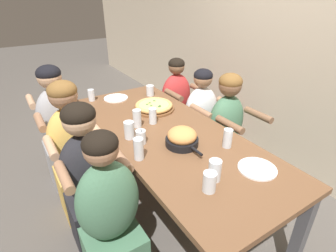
{
  "coord_description": "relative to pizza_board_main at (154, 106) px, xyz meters",
  "views": [
    {
      "loc": [
        1.5,
        -0.95,
        1.75
      ],
      "look_at": [
        0.0,
        0.0,
        0.82
      ],
      "focal_mm": 28.0,
      "sensor_mm": 36.0,
      "label": 1
    }
  ],
  "objects": [
    {
      "name": "diner_near_left",
      "position": [
        -0.43,
        -0.77,
        -0.25
      ],
      "size": [
        0.51,
        0.4,
        1.19
      ],
      "rotation": [
        0.0,
        0.0,
        1.57
      ],
      "color": "#99999E",
      "rests_on": "ground"
    },
    {
      "name": "drinking_glass_b",
      "position": [
        1.11,
        -0.29,
        0.02
      ],
      "size": [
        0.07,
        0.07,
        0.12
      ],
      "color": "silver",
      "rests_on": "dining_table"
    },
    {
      "name": "drinking_glass_e",
      "position": [
        0.22,
        -0.28,
        0.03
      ],
      "size": [
        0.07,
        0.07,
        0.14
      ],
      "color": "silver",
      "rests_on": "dining_table"
    },
    {
      "name": "diner_near_midleft",
      "position": [
        0.05,
        -0.77,
        -0.25
      ],
      "size": [
        0.51,
        0.4,
        1.19
      ],
      "rotation": [
        0.0,
        0.0,
        1.57
      ],
      "color": "gold",
      "rests_on": "ground"
    },
    {
      "name": "drinking_glass_f",
      "position": [
        0.63,
        -0.47,
        0.04
      ],
      "size": [
        0.07,
        0.07,
        0.15
      ],
      "color": "silver",
      "rests_on": "dining_table"
    },
    {
      "name": "diner_far_midleft",
      "position": [
        0.04,
        0.53,
        -0.31
      ],
      "size": [
        0.51,
        0.4,
        1.08
      ],
      "rotation": [
        0.0,
        0.0,
        -1.57
      ],
      "color": "silver",
      "rests_on": "ground"
    },
    {
      "name": "diner_far_center",
      "position": [
        0.41,
        0.53,
        -0.28
      ],
      "size": [
        0.51,
        0.4,
        1.12
      ],
      "rotation": [
        0.0,
        0.0,
        -1.57
      ],
      "color": "#477556",
      "rests_on": "ground"
    },
    {
      "name": "drinking_glass_g",
      "position": [
        0.35,
        -0.41,
        0.03
      ],
      "size": [
        0.08,
        0.08,
        0.13
      ],
      "color": "silver",
      "rests_on": "dining_table"
    },
    {
      "name": "drinking_glass_d",
      "position": [
        -0.52,
        -0.41,
        0.02
      ],
      "size": [
        0.06,
        0.06,
        0.11
      ],
      "color": "silver",
      "rests_on": "dining_table"
    },
    {
      "name": "empty_plate_b",
      "position": [
        1.12,
        0.09,
        -0.02
      ],
      "size": [
        0.24,
        0.24,
        0.02
      ],
      "color": "white",
      "rests_on": "dining_table"
    },
    {
      "name": "skillet_bowl",
      "position": [
        0.64,
        -0.14,
        0.03
      ],
      "size": [
        0.34,
        0.23,
        0.13
      ],
      "color": "black",
      "rests_on": "dining_table"
    },
    {
      "name": "dining_table",
      "position": [
        0.43,
        -0.12,
        -0.11
      ],
      "size": [
        2.08,
        0.86,
        0.77
      ],
      "color": "brown",
      "rests_on": "ground"
    },
    {
      "name": "restaurant_back_panel",
      "position": [
        0.43,
        1.29,
        0.8
      ],
      "size": [
        10.0,
        0.06,
        3.2
      ],
      "primitive_type": "cube",
      "color": "beige",
      "rests_on": "ground"
    },
    {
      "name": "empty_plate_a",
      "position": [
        -0.44,
        -0.19,
        -0.02
      ],
      "size": [
        0.24,
        0.24,
        0.02
      ],
      "color": "white",
      "rests_on": "dining_table"
    },
    {
      "name": "diner_far_left",
      "position": [
        -0.41,
        0.53,
        -0.31
      ],
      "size": [
        0.51,
        0.4,
        1.09
      ],
      "rotation": [
        0.0,
        0.0,
        -1.57
      ],
      "color": "#B22D2D",
      "rests_on": "ground"
    },
    {
      "name": "ground_plane",
      "position": [
        0.43,
        -0.12,
        -0.8
      ],
      "size": [
        18.0,
        18.0,
        0.0
      ],
      "primitive_type": "plane",
      "color": "#514C47",
      "rests_on": "ground"
    },
    {
      "name": "drinking_glass_a",
      "position": [
        0.24,
        -0.14,
        0.03
      ],
      "size": [
        0.06,
        0.06,
        0.13
      ],
      "color": "silver",
      "rests_on": "dining_table"
    },
    {
      "name": "drinking_glass_i",
      "position": [
        0.83,
        0.11,
        0.03
      ],
      "size": [
        0.06,
        0.06,
        0.14
      ],
      "color": "silver",
      "rests_on": "dining_table"
    },
    {
      "name": "pizza_board_main",
      "position": [
        0.0,
        0.0,
        0.0
      ],
      "size": [
        0.37,
        0.37,
        0.06
      ],
      "color": "brown",
      "rests_on": "dining_table"
    },
    {
      "name": "drinking_glass_c",
      "position": [
        1.05,
        -0.2,
        0.03
      ],
      "size": [
        0.08,
        0.08,
        0.13
      ],
      "color": "silver",
      "rests_on": "dining_table"
    },
    {
      "name": "drinking_glass_h",
      "position": [
        -0.33,
        0.15,
        0.02
      ],
      "size": [
        0.08,
        0.08,
        0.11
      ],
      "color": "silver",
      "rests_on": "dining_table"
    },
    {
      "name": "diner_near_midright",
      "position": [
        0.82,
        -0.77,
        -0.28
      ],
      "size": [
        0.51,
        0.4,
        1.14
      ],
      "rotation": [
        0.0,
        0.0,
        1.57
      ],
      "color": "#477556",
      "rests_on": "ground"
    },
    {
      "name": "cocktail_glass_blue",
      "position": [
        0.46,
        -0.37,
        0.01
      ],
      "size": [
        0.07,
        0.07,
        0.12
      ],
      "color": "silver",
      "rests_on": "dining_table"
    },
    {
      "name": "diner_near_center",
      "position": [
        0.44,
        -0.77,
        -0.26
      ],
      "size": [
        0.51,
        0.4,
        1.16
      ],
      "rotation": [
        0.0,
        0.0,
        1.57
      ],
      "color": "#232328",
      "rests_on": "ground"
    }
  ]
}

